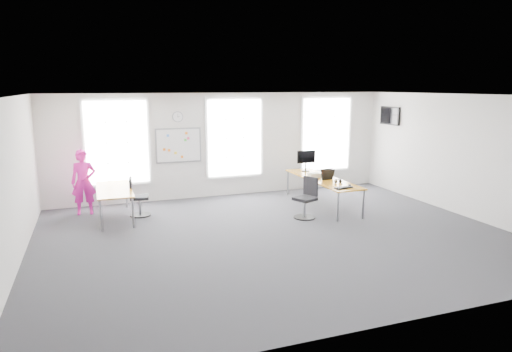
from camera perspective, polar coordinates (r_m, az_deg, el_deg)
name	(u,v)px	position (r m, az deg, el deg)	size (l,w,h in m)	color
floor	(276,236)	(9.97, 2.55, -7.47)	(10.00, 10.00, 0.00)	#2B2A30
ceiling	(278,95)	(9.45, 2.71, 10.03)	(10.00, 10.00, 0.00)	silver
wall_back	(225,145)	(13.34, -3.95, 3.89)	(10.00, 10.00, 0.00)	silver
wall_front	(395,219)	(6.19, 16.96, -5.14)	(10.00, 10.00, 0.00)	silver
wall_left	(11,185)	(9.00, -28.28, -0.98)	(10.00, 10.00, 0.00)	silver
wall_right	(464,156)	(12.38, 24.56, 2.34)	(10.00, 10.00, 0.00)	silver
window_left	(117,143)	(12.80, -16.98, 4.03)	(1.60, 0.06, 2.20)	silver
window_mid	(235,138)	(13.37, -2.69, 4.79)	(1.60, 0.06, 2.20)	silver
window_right	(326,134)	(14.54, 8.73, 5.19)	(1.60, 0.06, 2.20)	silver
desk_right	(322,180)	(12.39, 8.27, -0.51)	(0.82, 3.08, 0.75)	gold
desk_left	(114,191)	(11.59, -17.32, -1.82)	(0.81, 2.04, 0.74)	gold
chair_right	(306,200)	(11.25, 6.32, -3.02)	(0.60, 0.59, 1.00)	black
chair_left	(137,199)	(11.72, -14.62, -2.80)	(0.52, 0.52, 0.97)	black
person	(84,182)	(12.21, -20.74, -0.72)	(0.60, 0.39, 1.65)	#D71993
whiteboard	(179,145)	(13.00, -9.66, 3.79)	(1.20, 0.03, 0.90)	white
wall_clock	(178,117)	(12.93, -9.78, 7.31)	(0.30, 0.30, 0.04)	gray
tv	(390,116)	(14.55, 16.41, 7.24)	(0.06, 0.90, 0.55)	black
keyboard	(344,188)	(11.26, 10.89, -1.46)	(0.48, 0.17, 0.02)	black
mouse	(350,185)	(11.56, 11.62, -1.11)	(0.07, 0.11, 0.04)	black
lens_cap	(342,184)	(11.76, 10.72, -0.95)	(0.06, 0.06, 0.01)	black
headphones	(338,181)	(11.83, 10.19, -0.65)	(0.18, 0.09, 0.10)	black
laptop_sleeve	(328,174)	(12.19, 8.94, 0.19)	(0.36, 0.24, 0.29)	black
paper_stack	(314,175)	(12.49, 7.29, 0.10)	(0.31, 0.24, 0.11)	beige
monitor	(306,159)	(13.28, 6.29, 2.14)	(0.55, 0.22, 0.61)	black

